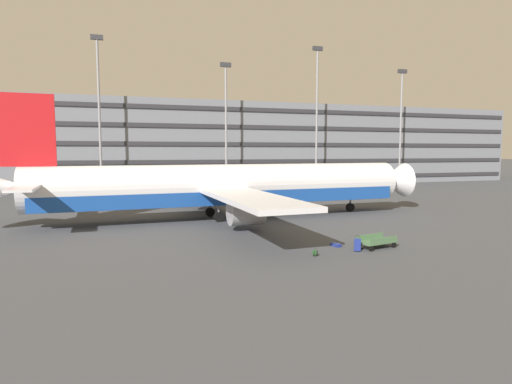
{
  "coord_description": "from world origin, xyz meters",
  "views": [
    {
      "loc": [
        -15.62,
        -41.34,
        6.37
      ],
      "look_at": [
        -4.59,
        -7.48,
        3.0
      ],
      "focal_mm": 30.11,
      "sensor_mm": 36.0,
      "label": 1
    }
  ],
  "objects_px": {
    "suitcase_red": "(336,245)",
    "baggage_cart": "(377,242)",
    "suitcase_scuffed": "(357,245)",
    "backpack_navy": "(315,253)",
    "airliner": "(224,187)"
  },
  "relations": [
    {
      "from": "suitcase_red",
      "to": "baggage_cart",
      "type": "distance_m",
      "value": 2.67
    },
    {
      "from": "suitcase_scuffed",
      "to": "backpack_navy",
      "type": "bearing_deg",
      "value": -174.55
    },
    {
      "from": "suitcase_red",
      "to": "backpack_navy",
      "type": "bearing_deg",
      "value": -141.25
    },
    {
      "from": "suitcase_scuffed",
      "to": "baggage_cart",
      "type": "distance_m",
      "value": 1.83
    },
    {
      "from": "airliner",
      "to": "baggage_cart",
      "type": "relative_size",
      "value": 12.43
    },
    {
      "from": "suitcase_red",
      "to": "baggage_cart",
      "type": "bearing_deg",
      "value": -28.11
    },
    {
      "from": "airliner",
      "to": "backpack_navy",
      "type": "height_order",
      "value": "airliner"
    },
    {
      "from": "backpack_navy",
      "to": "baggage_cart",
      "type": "height_order",
      "value": "baggage_cart"
    },
    {
      "from": "suitcase_scuffed",
      "to": "baggage_cart",
      "type": "relative_size",
      "value": 0.31
    },
    {
      "from": "airliner",
      "to": "suitcase_red",
      "type": "bearing_deg",
      "value": -73.17
    },
    {
      "from": "suitcase_scuffed",
      "to": "backpack_navy",
      "type": "xyz_separation_m",
      "value": [
        -3.13,
        -0.3,
        -0.24
      ]
    },
    {
      "from": "backpack_navy",
      "to": "suitcase_scuffed",
      "type": "bearing_deg",
      "value": 5.45
    },
    {
      "from": "airliner",
      "to": "backpack_navy",
      "type": "relative_size",
      "value": 91.01
    },
    {
      "from": "suitcase_red",
      "to": "suitcase_scuffed",
      "type": "bearing_deg",
      "value": -71.68
    },
    {
      "from": "suitcase_scuffed",
      "to": "backpack_navy",
      "type": "distance_m",
      "value": 3.16
    }
  ]
}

